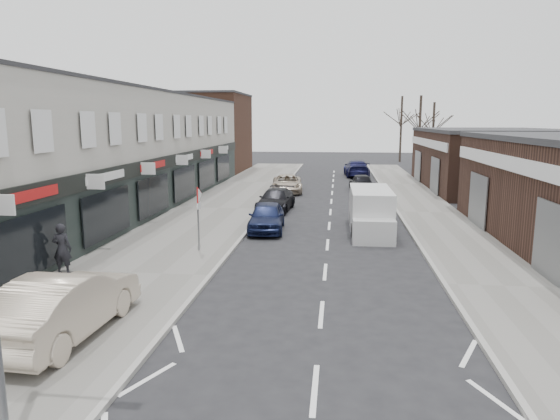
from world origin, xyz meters
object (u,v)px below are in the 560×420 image
(parked_car_left_a, at_px, (267,217))
(parked_car_right_b, at_px, (361,182))
(white_van, at_px, (371,212))
(pedestrian, at_px, (62,249))
(parked_car_right_c, at_px, (356,168))
(sedan_on_pavement, at_px, (65,304))
(parked_car_left_c, at_px, (287,184))
(parked_car_right_a, at_px, (373,205))
(warning_sign, at_px, (199,200))
(parked_car_left_b, at_px, (276,200))

(parked_car_left_a, relative_size, parked_car_right_b, 1.06)
(white_van, bearing_deg, pedestrian, -143.03)
(parked_car_right_c, bearing_deg, sedan_on_pavement, 74.41)
(pedestrian, distance_m, parked_car_right_b, 25.86)
(sedan_on_pavement, bearing_deg, parked_car_right_c, -99.95)
(pedestrian, bearing_deg, parked_car_left_c, -108.11)
(parked_car_right_b, relative_size, parked_car_right_c, 0.72)
(parked_car_right_a, bearing_deg, parked_car_right_c, -92.28)
(warning_sign, xyz_separation_m, white_van, (7.16, 4.76, -1.21))
(parked_car_left_a, bearing_deg, parked_car_left_b, 88.51)
(parked_car_left_a, bearing_deg, parked_car_right_c, 74.43)
(parked_car_right_b, distance_m, parked_car_right_c, 10.08)
(parked_car_left_c, height_order, parked_car_right_b, same)
(warning_sign, distance_m, parked_car_right_c, 30.67)
(pedestrian, bearing_deg, white_van, -146.17)
(pedestrian, xyz_separation_m, parked_car_left_a, (5.93, 8.14, -0.31))
(parked_car_left_a, height_order, parked_car_right_c, parked_car_right_c)
(white_van, xyz_separation_m, sedan_on_pavement, (-8.19, -13.16, -0.07))
(warning_sign, distance_m, pedestrian, 5.42)
(warning_sign, bearing_deg, pedestrian, -136.26)
(white_van, xyz_separation_m, parked_car_left_c, (-5.40, 13.18, -0.33))
(parked_car_left_c, distance_m, parked_car_right_a, 11.28)
(parked_car_left_b, distance_m, parked_car_right_c, 20.44)
(warning_sign, distance_m, white_van, 8.69)
(parked_car_left_c, bearing_deg, pedestrian, -110.24)
(pedestrian, bearing_deg, sedan_on_pavement, 116.81)
(warning_sign, relative_size, parked_car_left_b, 0.60)
(sedan_on_pavement, relative_size, parked_car_left_c, 1.02)
(sedan_on_pavement, distance_m, parked_car_left_b, 18.68)
(parked_car_left_a, distance_m, parked_car_left_b, 5.57)
(parked_car_left_c, height_order, parked_car_right_c, parked_car_right_c)
(sedan_on_pavement, bearing_deg, parked_car_right_b, -104.19)
(parked_car_left_a, relative_size, parked_car_left_c, 0.86)
(white_van, distance_m, parked_car_right_c, 24.99)
(sedan_on_pavement, xyz_separation_m, parked_car_left_c, (2.79, 26.34, -0.26))
(parked_car_left_b, bearing_deg, white_van, -40.95)
(white_van, relative_size, parked_car_left_c, 1.13)
(parked_car_left_b, xyz_separation_m, parked_car_right_c, (5.47, 19.69, 0.14))
(parked_car_right_a, bearing_deg, parked_car_left_b, -20.45)
(sedan_on_pavement, height_order, parked_car_left_a, sedan_on_pavement)
(pedestrian, relative_size, parked_car_right_c, 0.33)
(warning_sign, height_order, white_van, warning_sign)
(parked_car_right_a, xyz_separation_m, parked_car_right_b, (-0.17, 11.41, -0.07))
(pedestrian, bearing_deg, parked_car_right_b, -119.24)
(white_van, bearing_deg, parked_car_left_a, -177.42)
(white_van, xyz_separation_m, pedestrian, (-10.98, -8.41, 0.02))
(warning_sign, relative_size, parked_car_left_c, 0.57)
(white_van, height_order, parked_car_right_c, white_van)
(parked_car_left_c, distance_m, parked_car_right_c, 13.06)
(parked_car_right_c, bearing_deg, white_van, 86.37)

